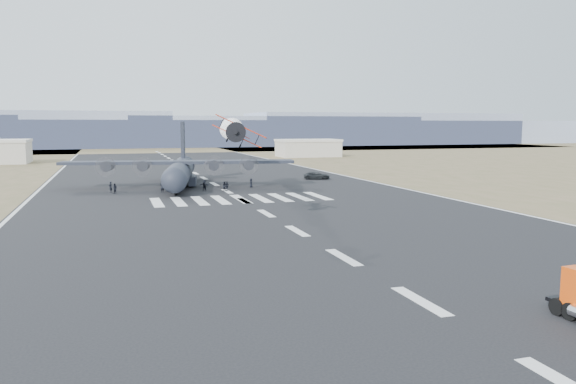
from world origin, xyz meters
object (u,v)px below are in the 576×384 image
support_vehicle (317,176)px  crew_c (166,185)px  crew_b (224,186)px  crew_a (111,187)px  hangar_right (308,148)px  crew_d (227,186)px  crew_f (204,185)px  crew_g (162,187)px  crew_e (251,183)px  transport_aircraft (180,170)px  crew_h (115,189)px  aerobatic_biplane (239,133)px

support_vehicle → crew_c: crew_c is taller
crew_c → crew_b: bearing=-17.3°
crew_a → crew_c: size_ratio=1.11×
hangar_right → crew_c: bearing=-123.0°
crew_d → crew_f: crew_f is taller
crew_d → crew_g: bearing=150.6°
support_vehicle → crew_f: 27.78m
support_vehicle → crew_e: (-16.01, -10.29, 0.05)m
crew_c → crew_g: 3.68m
transport_aircraft → crew_h: bearing=-135.2°
crew_c → crew_g: bearing=-96.5°
support_vehicle → crew_d: size_ratio=3.31×
hangar_right → crew_f: bearing=-119.3°
crew_h → crew_a: bearing=146.2°
crew_d → crew_e: 6.43m
crew_b → transport_aircraft: bearing=-6.1°
crew_a → crew_h: (0.63, -2.29, -0.05)m
crew_f → crew_g: 6.82m
transport_aircraft → crew_g: (-3.81, -7.97, -2.03)m
support_vehicle → crew_g: bearing=131.5°
crew_c → crew_f: bearing=-19.9°
crew_b → crew_h: crew_h is taller
crew_b → crew_d: crew_d is taller
aerobatic_biplane → crew_a: aerobatic_biplane is taller
transport_aircraft → crew_d: transport_aircraft is taller
hangar_right → crew_h: size_ratio=12.25×
crew_c → crew_f: (5.84, -3.20, 0.08)m
crew_g → support_vehicle: bearing=-128.3°
transport_aircraft → crew_c: 5.67m
support_vehicle → crew_g: (-31.36, -13.35, 0.18)m
support_vehicle → crew_g: size_ratio=2.89×
support_vehicle → crew_c: bearing=126.3°
hangar_right → transport_aircraft: transport_aircraft is taller
support_vehicle → crew_b: size_ratio=3.35×
crew_h → crew_g: bearing=38.2°
crew_b → crew_f: (-3.10, 1.18, 0.10)m
crew_g → crew_a: bearing=10.3°
transport_aircraft → support_vehicle: bearing=21.2°
crew_d → hangar_right: bearing=38.5°
crew_d → crew_g: crew_g is taller
transport_aircraft → support_vehicle: transport_aircraft is taller
crew_b → crew_d: bearing=-143.4°
hangar_right → crew_c: (-55.26, -84.95, -2.21)m
crew_g → aerobatic_biplane: bearing=127.9°
crew_a → crew_f: crew_a is taller
crew_a → crew_g: size_ratio=0.98×
crew_c → crew_h: (-8.23, -3.22, 0.03)m
crew_d → crew_h: size_ratio=0.95×
aerobatic_biplane → transport_aircraft: size_ratio=0.14×
aerobatic_biplane → crew_d: aerobatic_biplane is taller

